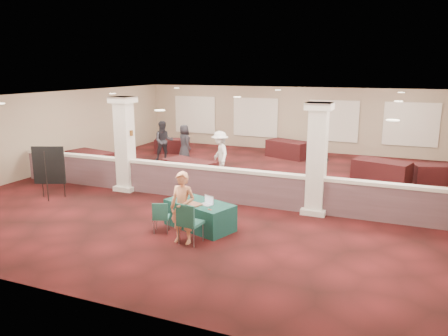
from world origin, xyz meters
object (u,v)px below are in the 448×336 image
at_px(far_table_front_right, 381,171).
at_px(far_table_back_left, 172,146).
at_px(near_table, 200,215).
at_px(attendee_c, 317,161).
at_px(conf_chair_main, 188,220).
at_px(far_table_back_right, 438,174).
at_px(attendee_a, 164,141).
at_px(attendee_b, 220,154).
at_px(conf_chair_side, 161,215).
at_px(woman, 183,208).
at_px(far_table_front_center, 189,171).
at_px(far_table_back_center, 288,149).
at_px(easel_board, 49,166).
at_px(far_table_front_left, 91,161).
at_px(attendee_d, 184,142).

xyz_separation_m(far_table_front_right, far_table_back_left, (-9.94, 2.07, -0.06)).
relative_size(near_table, attendee_c, 1.02).
height_order(conf_chair_main, far_table_back_right, conf_chair_main).
relative_size(attendee_a, attendee_b, 1.01).
xyz_separation_m(attendee_a, attendee_c, (7.23, -1.70, -0.01)).
relative_size(conf_chair_main, conf_chair_side, 1.25).
height_order(conf_chair_main, attendee_c, attendee_c).
height_order(woman, attendee_a, attendee_a).
relative_size(conf_chair_side, far_table_front_center, 0.41).
xyz_separation_m(far_table_back_left, far_table_back_center, (5.63, 1.02, 0.06)).
distance_m(easel_board, far_table_front_center, 4.85).
distance_m(easel_board, attendee_b, 6.14).
bearing_deg(attendee_b, far_table_front_left, -117.28).
bearing_deg(far_table_back_center, far_table_front_center, -111.36).
height_order(far_table_back_left, far_table_back_center, far_table_back_center).
bearing_deg(far_table_front_right, attendee_a, 178.69).
relative_size(far_table_front_right, far_table_back_center, 1.01).
bearing_deg(conf_chair_side, attendee_a, 98.22).
bearing_deg(conf_chair_main, far_table_front_right, 69.17).
bearing_deg(conf_chair_side, far_table_back_right, 28.90).
bearing_deg(conf_chair_side, conf_chair_main, -42.47).
bearing_deg(woman, far_table_front_center, 116.16).
distance_m(conf_chair_main, conf_chair_side, 1.06).
distance_m(near_table, far_table_front_left, 8.09).
height_order(conf_chair_side, far_table_front_right, conf_chair_side).
distance_m(far_table_front_left, attendee_d, 4.29).
relative_size(attendee_a, attendee_d, 1.12).
distance_m(far_table_front_right, far_table_back_right, 2.02).
distance_m(far_table_front_left, far_table_front_center, 4.50).
distance_m(conf_chair_main, far_table_back_left, 11.71).
bearing_deg(far_table_back_left, conf_chair_side, -62.39).
bearing_deg(far_table_back_center, attendee_a, -150.20).
distance_m(far_table_front_right, attendee_c, 2.62).
relative_size(easel_board, far_table_back_right, 1.02).
height_order(far_table_back_right, attendee_d, attendee_d).
relative_size(near_table, conf_chair_side, 2.22).
xyz_separation_m(far_table_back_center, attendee_a, (-5.01, -2.87, 0.51)).
bearing_deg(far_table_back_center, woman, -88.79).
bearing_deg(conf_chair_side, far_table_back_left, 96.21).
height_order(attendee_b, attendee_c, attendee_b).
distance_m(far_table_back_left, far_table_back_center, 5.72).
distance_m(near_table, attendee_d, 8.83).
relative_size(woman, far_table_front_center, 0.88).
height_order(conf_chair_side, far_table_front_center, conf_chair_side).
relative_size(far_table_front_center, attendee_d, 1.23).
distance_m(conf_chair_side, far_table_front_left, 7.88).
bearing_deg(far_table_front_right, far_table_back_center, 144.43).
distance_m(far_table_back_right, attendee_d, 10.51).
distance_m(conf_chair_side, attendee_b, 6.06).
height_order(far_table_back_left, attendee_c, attendee_c).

